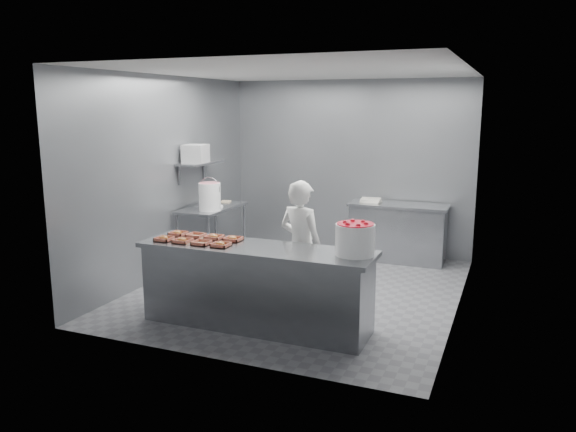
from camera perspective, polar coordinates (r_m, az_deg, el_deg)
The scene contains 24 objects.
floor at distance 7.48m, azimuth 1.23°, elevation -7.44°, with size 4.50×4.50×0.00m, color #4C4C51.
ceiling at distance 7.11m, azimuth 1.33°, elevation 14.49°, with size 4.50×4.50×0.00m, color white.
wall_back at distance 9.28m, azimuth 6.26°, elevation 4.99°, with size 4.00×0.04×2.80m, color slate.
wall_left at distance 8.09m, azimuth -12.11°, elevation 3.90°, with size 0.04×4.50×2.80m, color slate.
wall_right at distance 6.72m, azimuth 17.43°, elevation 2.20°, with size 0.04×4.50×2.80m, color slate.
service_counter at distance 6.16m, azimuth -3.28°, elevation -7.15°, with size 2.60×0.70×0.90m.
prep_table at distance 8.54m, azimuth -7.69°, elevation -1.08°, with size 0.60×1.20×0.90m.
back_counter at distance 8.89m, azimuth 11.09°, elevation -1.61°, with size 1.50×0.60×0.90m.
wall_shelf at distance 8.48m, azimuth -8.86°, elevation 5.36°, with size 0.35×0.90×0.03m, color slate.
tray_0 at distance 6.44m, azimuth -12.47°, elevation -2.25°, with size 0.19×0.18×0.06m.
tray_1 at distance 6.31m, azimuth -10.67°, elevation -2.46°, with size 0.19×0.18×0.06m.
tray_2 at distance 6.18m, azimuth -8.77°, elevation -2.70°, with size 0.19×0.18×0.04m.
tray_3 at distance 6.06m, azimuth -6.84°, elevation -2.89°, with size 0.19×0.18×0.06m.
tray_4 at distance 6.66m, azimuth -11.11°, elevation -1.75°, with size 0.19×0.18×0.06m.
tray_5 at distance 6.54m, azimuth -9.32°, elevation -1.96°, with size 0.19×0.18×0.04m.
tray_6 at distance 6.42m, azimuth -7.51°, elevation -2.12°, with size 0.19×0.18×0.06m.
tray_7 at distance 6.30m, azimuth -5.61°, elevation -2.32°, with size 0.19×0.18×0.06m.
worker at distance 6.50m, azimuth 1.32°, elevation -3.16°, with size 0.57×0.37×1.56m, color white.
strawberry_tub at distance 5.69m, azimuth 6.83°, elevation -2.26°, with size 0.40×0.40×0.33m.
glaze_bucket at distance 8.15m, azimuth -7.96°, elevation 2.03°, with size 0.33×0.31×0.48m.
bucket_lid at distance 8.40m, azimuth -7.70°, elevation 0.95°, with size 0.32×0.32×0.02m, color white.
rag at distance 8.86m, azimuth -6.33°, elevation 1.49°, with size 0.14×0.12×0.02m, color #CCB28C.
appliance at distance 8.34m, azimuth -9.38°, elevation 6.27°, with size 0.31×0.35×0.27m, color gray.
paper_stack at distance 8.89m, azimuth 8.42°, elevation 1.61°, with size 0.30×0.22×0.06m, color silver.
Camera 1 is at (2.53, -6.63, 2.39)m, focal length 35.00 mm.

